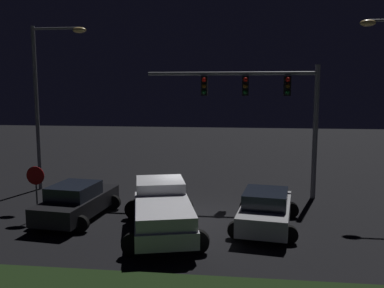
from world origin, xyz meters
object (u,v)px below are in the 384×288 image
(pickup_truck, at_px, (162,207))
(stop_sign, at_px, (36,182))
(traffic_signal_gantry, at_px, (265,98))
(street_lamp_left, at_px, (46,88))
(car_sedan, at_px, (77,201))
(car_sedan_far, at_px, (266,209))

(pickup_truck, xyz_separation_m, stop_sign, (-5.40, 0.90, 0.56))
(pickup_truck, relative_size, stop_sign, 2.57)
(traffic_signal_gantry, bearing_deg, street_lamp_left, 178.95)
(car_sedan, relative_size, car_sedan_far, 0.99)
(traffic_signal_gantry, distance_m, street_lamp_left, 11.26)
(pickup_truck, bearing_deg, traffic_signal_gantry, -50.19)
(car_sedan, bearing_deg, pickup_truck, -101.09)
(car_sedan, distance_m, traffic_signal_gantry, 9.93)
(street_lamp_left, bearing_deg, stop_sign, -69.89)
(traffic_signal_gantry, bearing_deg, stop_sign, -153.39)
(street_lamp_left, relative_size, stop_sign, 3.84)
(car_sedan_far, bearing_deg, pickup_truck, 112.48)
(car_sedan, xyz_separation_m, stop_sign, (-1.60, -0.28, 0.82))
(street_lamp_left, bearing_deg, pickup_truck, -38.99)
(car_sedan, distance_m, street_lamp_left, 7.41)
(street_lamp_left, bearing_deg, car_sedan, -53.80)
(car_sedan, height_order, street_lamp_left, street_lamp_left)
(car_sedan_far, distance_m, traffic_signal_gantry, 6.23)
(pickup_truck, xyz_separation_m, car_sedan, (-3.80, 1.18, -0.26))
(stop_sign, bearing_deg, street_lamp_left, 110.11)
(pickup_truck, bearing_deg, car_sedan, 58.21)
(pickup_truck, bearing_deg, street_lamp_left, 36.48)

